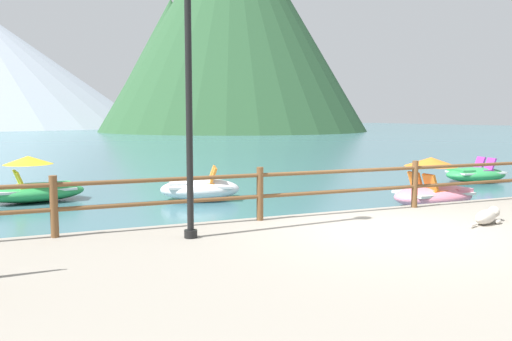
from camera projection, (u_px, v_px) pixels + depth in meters
ground_plane at (107, 142)px, 45.19m from camera, size 200.00×200.00×0.00m
promenade_dock at (504, 281)px, 6.40m from camera, size 28.00×8.00×0.40m
dock_railing at (343, 184)px, 9.77m from camera, size 23.92×0.12×0.95m
lamp_post at (188, 58)px, 7.58m from camera, size 0.28×0.28×4.50m
dog_resting at (487, 216)px, 8.89m from camera, size 1.03×0.53×0.26m
pedal_boat_0 at (200, 189)px, 13.91m from camera, size 2.40×1.88×0.89m
pedal_boat_1 at (475, 174)px, 17.67m from camera, size 2.31×1.59×0.84m
pedal_boat_2 at (34, 187)px, 13.56m from camera, size 2.68×1.66×1.21m
pedal_boat_4 at (433, 190)px, 12.74m from camera, size 2.16×1.36×1.24m
cliff_headland at (223, 26)px, 78.46m from camera, size 40.46×40.46×34.01m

